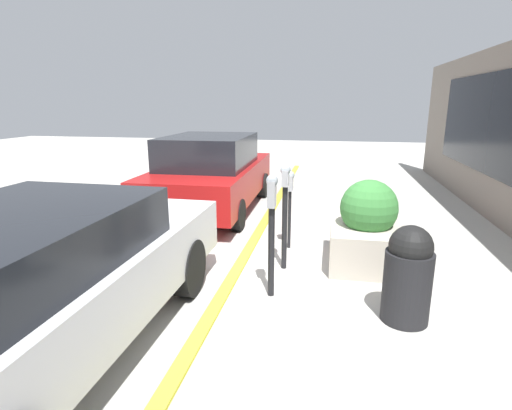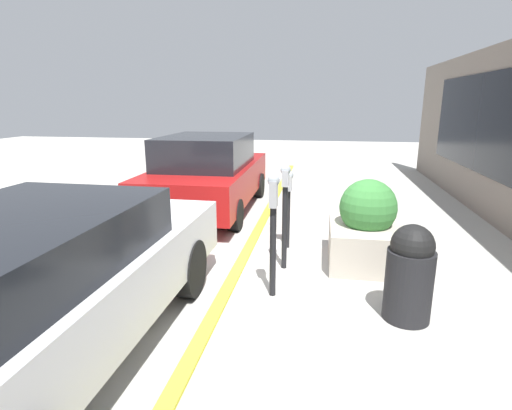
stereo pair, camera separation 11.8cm
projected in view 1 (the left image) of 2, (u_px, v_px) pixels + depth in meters
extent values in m
plane|color=#ADAAA3|center=(246.00, 265.00, 5.93)|extent=(40.00, 40.00, 0.00)
cube|color=gold|center=(240.00, 263.00, 5.94)|extent=(19.00, 0.16, 0.04)
cube|color=black|center=(482.00, 123.00, 8.73)|extent=(5.70, 0.02, 2.09)
cylinder|color=black|center=(271.00, 252.00, 4.87)|extent=(0.08, 0.08, 1.14)
cube|color=#99999E|center=(272.00, 194.00, 4.69)|extent=(0.17, 0.09, 0.32)
sphere|color=gray|center=(272.00, 181.00, 4.65)|extent=(0.14, 0.14, 0.14)
cylinder|color=black|center=(284.00, 228.00, 5.68)|extent=(0.08, 0.08, 1.22)
cube|color=#99999E|center=(285.00, 178.00, 5.49)|extent=(0.17, 0.09, 0.23)
sphere|color=gray|center=(286.00, 170.00, 5.47)|extent=(0.14, 0.14, 0.14)
cylinder|color=black|center=(289.00, 220.00, 6.52)|extent=(0.05, 0.05, 0.97)
cube|color=#99999E|center=(290.00, 183.00, 6.37)|extent=(0.16, 0.09, 0.25)
sphere|color=gray|center=(290.00, 175.00, 6.34)|extent=(0.14, 0.14, 0.14)
cube|color=#B2A899|center=(366.00, 245.00, 5.92)|extent=(1.33, 1.06, 0.59)
sphere|color=#387A38|center=(369.00, 208.00, 5.78)|extent=(0.83, 0.83, 0.83)
cube|color=#B7B7BC|center=(35.00, 292.00, 3.61)|extent=(4.83, 2.03, 0.64)
cube|color=black|center=(9.00, 241.00, 3.29)|extent=(2.52, 1.76, 0.47)
cylinder|color=black|center=(188.00, 268.00, 4.94)|extent=(0.71, 0.23, 0.71)
cylinder|color=black|center=(59.00, 258.00, 5.27)|extent=(0.71, 0.23, 0.71)
cube|color=maroon|center=(212.00, 180.00, 8.88)|extent=(4.54, 1.98, 0.71)
cube|color=black|center=(209.00, 151.00, 8.54)|extent=(2.37, 1.72, 0.65)
cylinder|color=black|center=(262.00, 185.00, 10.14)|extent=(0.60, 0.23, 0.60)
cylinder|color=black|center=(196.00, 183.00, 10.46)|extent=(0.60, 0.23, 0.60)
cylinder|color=black|center=(237.00, 215.00, 7.48)|extent=(0.60, 0.23, 0.60)
cylinder|color=black|center=(149.00, 210.00, 7.80)|extent=(0.60, 0.23, 0.60)
cylinder|color=black|center=(407.00, 287.00, 4.34)|extent=(0.51, 0.51, 0.80)
sphere|color=black|center=(411.00, 247.00, 4.22)|extent=(0.46, 0.46, 0.46)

